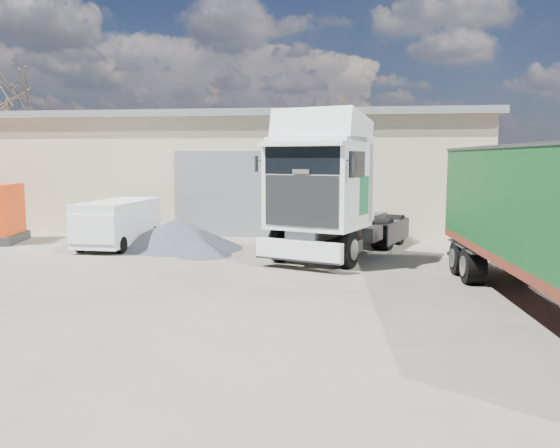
# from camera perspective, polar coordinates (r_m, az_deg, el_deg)

# --- Properties ---
(ground) EXTENTS (120.00, 120.00, 0.00)m
(ground) POSITION_cam_1_polar(r_m,az_deg,el_deg) (13.17, -7.80, -7.64)
(ground) COLOR #292721
(ground) RESTS_ON ground
(warehouse) EXTENTS (30.60, 12.60, 5.42)m
(warehouse) POSITION_cam_1_polar(r_m,az_deg,el_deg) (29.81, -10.93, 5.56)
(warehouse) COLOR #B5A58B
(warehouse) RESTS_ON ground
(bare_tree) EXTENTS (4.00, 4.00, 9.60)m
(bare_tree) POSITION_cam_1_polar(r_m,az_deg,el_deg) (39.01, -26.57, 13.00)
(bare_tree) COLOR #382B21
(bare_tree) RESTS_ON ground
(tractor_unit) EXTENTS (5.01, 7.50, 4.80)m
(tractor_unit) POSITION_cam_1_polar(r_m,az_deg,el_deg) (17.96, 5.23, 2.80)
(tractor_unit) COLOR black
(tractor_unit) RESTS_ON ground
(panel_van) EXTENTS (1.81, 4.23, 1.71)m
(panel_van) POSITION_cam_1_polar(r_m,az_deg,el_deg) (21.12, -16.75, 0.06)
(panel_van) COLOR black
(panel_van) RESTS_ON ground
(gravel_heap) EXTENTS (6.55, 6.55, 1.07)m
(gravel_heap) POSITION_cam_1_polar(r_m,az_deg,el_deg) (20.72, -10.84, -0.98)
(gravel_heap) COLOR #20232B
(gravel_heap) RESTS_ON ground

